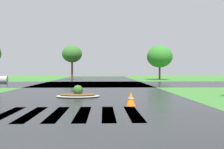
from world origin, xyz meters
TOP-DOWN VIEW (x-y plane):
  - asphalt_roadway at (0.00, 10.00)m, footprint 11.48×80.00m
  - asphalt_cross_road at (0.00, 22.47)m, footprint 90.00×10.33m
  - crosswalk_stripes at (0.00, 5.03)m, footprint 4.95×3.22m
  - median_island at (-0.27, 10.37)m, footprint 2.48×1.65m
  - traffic_cone at (2.36, 6.79)m, footprint 0.40×0.40m
  - background_treeline at (-0.58, 33.19)m, footprint 43.49×4.79m

SIDE VIEW (x-z plane):
  - asphalt_roadway at x=0.00m, z-range 0.00..0.01m
  - asphalt_cross_road at x=0.00m, z-range 0.00..0.01m
  - crosswalk_stripes at x=0.00m, z-range 0.00..0.01m
  - median_island at x=-0.27m, z-range -0.19..0.49m
  - traffic_cone at x=2.36m, z-range -0.01..0.61m
  - background_treeline at x=-0.58m, z-range 0.72..6.57m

